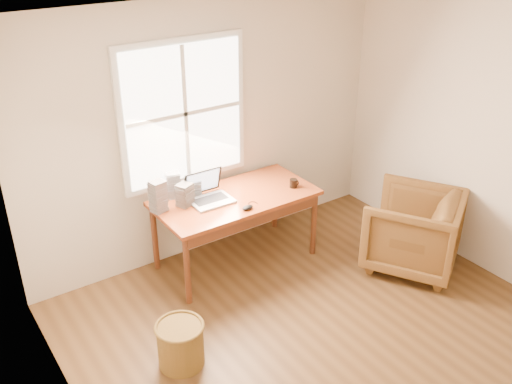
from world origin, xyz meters
The scene contains 11 objects.
room_shell centered at (-0.02, 0.16, 1.32)m, with size 4.04×4.54×2.64m.
desk centered at (0.00, 1.80, 0.73)m, with size 1.60×0.80×0.04m, color brown.
armchair centered at (1.42, 0.74, 0.40)m, with size 0.86×0.88×0.80m, color brown.
wicker_stool centered at (-1.16, 0.80, 0.18)m, with size 0.37×0.37×0.37m, color brown.
laptop centered at (-0.25, 1.82, 0.91)m, with size 0.44×0.46×0.33m, color #B6B9BD, non-canonical shape.
mouse centered at (-0.05, 1.51, 0.77)m, with size 0.12×0.07×0.04m, color black.
coffee_mug centered at (0.59, 1.64, 0.79)m, with size 0.08×0.08×0.09m, color black.
cd_stack_a centered at (-0.50, 2.13, 0.88)m, with size 0.13×0.12×0.26m, color silver.
cd_stack_b centered at (-0.49, 1.92, 0.86)m, with size 0.14×0.13×0.22m, color #28282D.
cd_stack_c centered at (-0.75, 1.95, 0.90)m, with size 0.14×0.12×0.31m, color #9F9FAC.
cd_stack_d centered at (-0.33, 2.04, 0.84)m, with size 0.14×0.12×0.17m, color silver.
Camera 1 is at (-2.63, -2.42, 3.33)m, focal length 40.00 mm.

